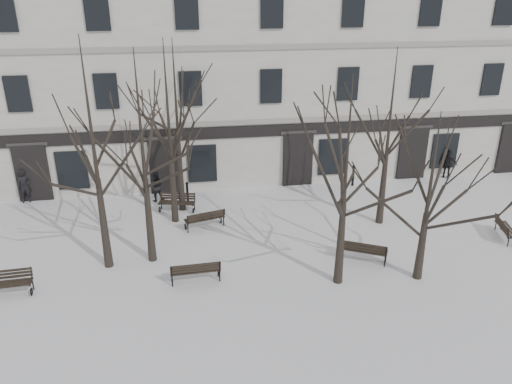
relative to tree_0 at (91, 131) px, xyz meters
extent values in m
plane|color=silver|center=(5.67, -0.82, -5.43)|extent=(100.00, 100.00, 0.00)
cube|color=beige|center=(5.67, 12.18, 0.07)|extent=(40.00, 10.00, 11.00)
cube|color=gray|center=(5.67, 7.15, -1.83)|extent=(40.00, 0.12, 0.25)
cube|color=gray|center=(5.67, 7.15, 1.87)|extent=(40.00, 0.12, 0.25)
cube|color=black|center=(5.67, 7.14, -2.33)|extent=(40.00, 0.10, 0.60)
cube|color=black|center=(-4.33, 7.12, -3.98)|extent=(1.60, 0.22, 2.90)
cube|color=#2D2B28|center=(-4.33, 7.08, -2.48)|extent=(1.90, 0.08, 0.18)
cube|color=black|center=(-2.43, 7.13, -3.93)|extent=(1.50, 0.14, 2.00)
cube|color=black|center=(2.17, 7.12, -3.98)|extent=(1.60, 0.22, 2.90)
cube|color=#2D2B28|center=(2.17, 7.08, -2.48)|extent=(1.90, 0.08, 0.18)
cube|color=black|center=(4.07, 7.13, -3.93)|extent=(1.50, 0.14, 2.00)
cube|color=black|center=(9.17, 7.12, -3.98)|extent=(1.60, 0.22, 2.90)
cube|color=#2D2B28|center=(9.17, 7.08, -2.48)|extent=(1.90, 0.08, 0.18)
cube|color=black|center=(11.07, 7.13, -3.93)|extent=(1.50, 0.14, 2.00)
cube|color=black|center=(15.67, 7.12, -3.98)|extent=(1.60, 0.22, 2.90)
cube|color=#2D2B28|center=(15.67, 7.08, -2.48)|extent=(1.90, 0.08, 0.18)
cube|color=black|center=(17.57, 7.13, -3.93)|extent=(1.50, 0.14, 2.00)
cube|color=black|center=(21.67, 7.12, -3.98)|extent=(1.60, 0.22, 2.90)
cube|color=black|center=(-4.33, 7.13, -0.03)|extent=(1.10, 0.14, 1.70)
cube|color=black|center=(-4.33, 7.13, 3.57)|extent=(1.10, 0.14, 1.70)
cube|color=black|center=(-0.33, 7.13, -0.03)|extent=(1.10, 0.14, 1.70)
cube|color=black|center=(-0.33, 7.13, 3.57)|extent=(1.10, 0.14, 1.70)
cube|color=black|center=(3.67, 7.13, -0.03)|extent=(1.10, 0.14, 1.70)
cube|color=black|center=(3.67, 7.13, 3.57)|extent=(1.10, 0.14, 1.70)
cube|color=black|center=(7.67, 7.13, -0.03)|extent=(1.10, 0.14, 1.70)
cube|color=black|center=(7.67, 7.13, 3.57)|extent=(1.10, 0.14, 1.70)
cube|color=black|center=(11.67, 7.13, -0.03)|extent=(1.10, 0.14, 1.70)
cube|color=black|center=(11.67, 7.13, 3.57)|extent=(1.10, 0.14, 1.70)
cube|color=black|center=(15.67, 7.13, -0.03)|extent=(1.10, 0.14, 1.70)
cube|color=black|center=(15.67, 7.13, 3.57)|extent=(1.10, 0.14, 1.70)
cube|color=black|center=(19.67, 7.13, -0.03)|extent=(1.10, 0.14, 1.70)
cube|color=black|center=(19.67, 7.13, 3.57)|extent=(1.10, 0.14, 1.70)
cone|color=black|center=(0.00, 0.00, -3.61)|extent=(0.34, 0.34, 3.65)
cone|color=black|center=(1.67, 0.21, -3.70)|extent=(0.34, 0.34, 3.45)
cone|color=black|center=(8.48, -2.44, -3.83)|extent=(0.34, 0.34, 3.19)
cone|color=black|center=(11.50, -2.63, -4.10)|extent=(0.34, 0.34, 2.66)
cone|color=black|center=(2.58, 3.62, -3.71)|extent=(0.34, 0.34, 3.43)
cone|color=black|center=(2.94, 4.83, -3.74)|extent=(0.34, 0.34, 3.38)
cone|color=black|center=(11.86, 2.02, -3.78)|extent=(0.34, 0.34, 3.29)
torus|color=black|center=(-2.48, -1.60, -5.29)|extent=(0.07, 0.29, 0.28)
cylinder|color=black|center=(-2.50, -1.24, -5.21)|extent=(0.05, 0.05, 0.44)
cube|color=black|center=(-2.49, -1.42, -4.99)|extent=(0.08, 0.54, 0.05)
cube|color=black|center=(-3.31, -1.69, -4.97)|extent=(1.76, 0.20, 0.03)
cube|color=black|center=(-3.32, -1.55, -4.97)|extent=(1.76, 0.20, 0.03)
cube|color=black|center=(-3.32, -1.41, -4.97)|extent=(1.76, 0.20, 0.03)
cube|color=black|center=(-3.33, -1.28, -4.97)|extent=(1.76, 0.20, 0.03)
cube|color=black|center=(-3.33, -1.24, -4.84)|extent=(1.76, 0.14, 0.09)
cube|color=black|center=(-3.34, -1.22, -4.73)|extent=(1.76, 0.14, 0.09)
cube|color=black|center=(-3.34, -1.19, -4.61)|extent=(1.76, 0.14, 0.09)
cylinder|color=black|center=(-2.51, -1.17, -4.79)|extent=(0.05, 0.14, 0.49)
torus|color=black|center=(4.15, -1.38, -5.29)|extent=(0.06, 0.30, 0.30)
cylinder|color=black|center=(4.17, -1.75, -5.20)|extent=(0.05, 0.05, 0.46)
cube|color=black|center=(4.16, -1.56, -4.97)|extent=(0.08, 0.56, 0.05)
torus|color=black|center=(2.42, -1.46, -5.29)|extent=(0.06, 0.30, 0.30)
cylinder|color=black|center=(2.44, -1.82, -5.20)|extent=(0.05, 0.05, 0.46)
cube|color=black|center=(2.43, -1.64, -4.97)|extent=(0.08, 0.56, 0.05)
cube|color=black|center=(3.29, -1.38, -4.95)|extent=(1.83, 0.17, 0.04)
cube|color=black|center=(3.29, -1.52, -4.95)|extent=(1.83, 0.17, 0.04)
cube|color=black|center=(3.30, -1.66, -4.95)|extent=(1.83, 0.17, 0.04)
cube|color=black|center=(3.31, -1.80, -4.95)|extent=(1.83, 0.17, 0.04)
cube|color=black|center=(3.31, -1.84, -4.82)|extent=(1.83, 0.12, 0.09)
cube|color=black|center=(3.31, -1.87, -4.70)|extent=(1.83, 0.12, 0.09)
cube|color=black|center=(3.31, -1.89, -4.58)|extent=(1.83, 0.12, 0.09)
cylinder|color=black|center=(4.17, -1.83, -4.77)|extent=(0.05, 0.15, 0.51)
cylinder|color=black|center=(2.44, -1.90, -4.77)|extent=(0.05, 0.15, 0.51)
torus|color=black|center=(10.76, -1.39, -5.28)|extent=(0.19, 0.30, 0.31)
cylinder|color=black|center=(10.58, -1.73, -5.19)|extent=(0.05, 0.05, 0.48)
cube|color=black|center=(10.67, -1.56, -4.95)|extent=(0.32, 0.54, 0.05)
torus|color=black|center=(9.17, -0.55, -5.28)|extent=(0.19, 0.30, 0.31)
cylinder|color=black|center=(8.99, -0.89, -5.19)|extent=(0.05, 0.05, 0.48)
cube|color=black|center=(9.08, -0.72, -4.95)|extent=(0.32, 0.54, 0.05)
cube|color=black|center=(9.98, -0.93, -4.93)|extent=(1.73, 0.97, 0.04)
cube|color=black|center=(9.91, -1.06, -4.93)|extent=(1.73, 0.97, 0.04)
cube|color=black|center=(9.85, -1.19, -4.93)|extent=(1.73, 0.97, 0.04)
cube|color=black|center=(9.78, -1.33, -4.93)|extent=(1.73, 0.97, 0.04)
cube|color=black|center=(9.76, -1.36, -4.80)|extent=(1.70, 0.92, 0.10)
cube|color=black|center=(9.75, -1.38, -4.67)|extent=(1.70, 0.92, 0.10)
cube|color=black|center=(9.74, -1.40, -4.54)|extent=(1.70, 0.92, 0.10)
cylinder|color=black|center=(10.54, -1.80, -4.74)|extent=(0.11, 0.15, 0.53)
cylinder|color=black|center=(8.95, -0.96, -4.74)|extent=(0.11, 0.15, 0.53)
torus|color=black|center=(1.85, 4.70, -5.30)|extent=(0.11, 0.28, 0.28)
cylinder|color=black|center=(1.93, 5.03, -5.21)|extent=(0.05, 0.05, 0.43)
cube|color=black|center=(1.89, 4.86, -5.00)|extent=(0.17, 0.52, 0.05)
torus|color=black|center=(3.43, 4.31, -5.30)|extent=(0.11, 0.28, 0.28)
cylinder|color=black|center=(3.52, 4.65, -5.21)|extent=(0.05, 0.05, 0.43)
cube|color=black|center=(3.47, 4.48, -5.00)|extent=(0.17, 0.52, 0.05)
cube|color=black|center=(2.63, 4.47, -4.98)|extent=(1.70, 0.49, 0.03)
cube|color=black|center=(2.66, 4.60, -4.98)|extent=(1.70, 0.49, 0.03)
cube|color=black|center=(2.69, 4.73, -4.98)|extent=(1.70, 0.49, 0.03)
cube|color=black|center=(2.73, 4.86, -4.98)|extent=(1.70, 0.49, 0.03)
cube|color=black|center=(2.74, 4.90, -4.85)|extent=(1.69, 0.44, 0.09)
cube|color=black|center=(2.74, 4.92, -4.74)|extent=(1.69, 0.44, 0.09)
cube|color=black|center=(2.75, 4.94, -4.62)|extent=(1.69, 0.44, 0.09)
cylinder|color=black|center=(1.95, 5.11, -4.81)|extent=(0.07, 0.14, 0.48)
cylinder|color=black|center=(3.53, 4.72, -4.81)|extent=(0.07, 0.14, 0.48)
torus|color=black|center=(4.65, 3.12, -5.29)|extent=(0.13, 0.29, 0.29)
cylinder|color=black|center=(4.75, 2.77, -5.21)|extent=(0.05, 0.05, 0.45)
cube|color=black|center=(4.70, 2.94, -4.98)|extent=(0.20, 0.54, 0.05)
torus|color=black|center=(3.03, 2.66, -5.29)|extent=(0.13, 0.29, 0.29)
cylinder|color=black|center=(3.13, 2.31, -5.21)|extent=(0.05, 0.05, 0.45)
cube|color=black|center=(3.08, 2.49, -4.98)|extent=(0.20, 0.54, 0.05)
cube|color=black|center=(3.83, 2.92, -4.96)|extent=(1.74, 0.57, 0.03)
cube|color=black|center=(3.87, 2.79, -4.96)|extent=(1.74, 0.57, 0.03)
cube|color=black|center=(3.90, 2.66, -4.96)|extent=(1.74, 0.57, 0.03)
cube|color=black|center=(3.94, 2.52, -4.96)|extent=(1.74, 0.57, 0.03)
cube|color=black|center=(3.95, 2.49, -4.84)|extent=(1.73, 0.52, 0.09)
cube|color=black|center=(3.96, 2.47, -4.72)|extent=(1.73, 0.52, 0.09)
cube|color=black|center=(3.96, 2.44, -4.60)|extent=(1.73, 0.52, 0.09)
cylinder|color=black|center=(4.77, 2.70, -4.79)|extent=(0.08, 0.15, 0.49)
cylinder|color=black|center=(3.15, 2.24, -4.79)|extent=(0.08, 0.15, 0.49)
cylinder|color=black|center=(16.29, -1.00, -5.22)|extent=(0.05, 0.05, 0.41)
torus|color=black|center=(17.01, 0.42, -5.30)|extent=(0.27, 0.11, 0.26)
cylinder|color=black|center=(16.69, 0.50, -5.22)|extent=(0.05, 0.05, 0.41)
cube|color=black|center=(16.85, 0.46, -5.02)|extent=(0.50, 0.17, 0.05)
cube|color=black|center=(16.85, -0.34, -5.00)|extent=(0.50, 1.61, 0.03)
cube|color=black|center=(16.72, -0.31, -5.00)|extent=(0.50, 1.61, 0.03)
cube|color=black|center=(16.60, -0.28, -5.00)|extent=(0.50, 1.61, 0.03)
cube|color=black|center=(16.47, -0.24, -5.00)|extent=(0.50, 1.61, 0.03)
cube|color=black|center=(16.44, -0.23, -4.88)|extent=(0.45, 1.60, 0.08)
cube|color=black|center=(16.42, -0.23, -4.77)|extent=(0.45, 1.60, 0.08)
cube|color=black|center=(16.40, -0.22, -4.66)|extent=(0.45, 1.60, 0.08)
cylinder|color=black|center=(16.22, -0.98, -4.84)|extent=(0.14, 0.07, 0.45)
cylinder|color=black|center=(16.62, 0.52, -4.84)|extent=(0.14, 0.07, 0.45)
cylinder|color=black|center=(3.22, 5.61, -4.92)|extent=(0.12, 0.12, 1.02)
sphere|color=black|center=(3.22, 5.61, -4.39)|extent=(0.14, 0.14, 0.14)
cylinder|color=black|center=(12.12, 6.51, -4.88)|extent=(0.13, 0.13, 1.09)
sphere|color=black|center=(12.12, 6.51, -4.32)|extent=(0.15, 0.15, 0.15)
imported|color=black|center=(-4.77, 6.91, -5.43)|extent=(0.73, 0.60, 1.73)
imported|color=black|center=(1.68, 6.08, -5.43)|extent=(0.82, 0.68, 1.56)
imported|color=black|center=(17.72, 6.79, -5.43)|extent=(1.04, 0.89, 1.67)
camera|label=1|loc=(3.07, -17.46, 4.81)|focal=35.00mm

